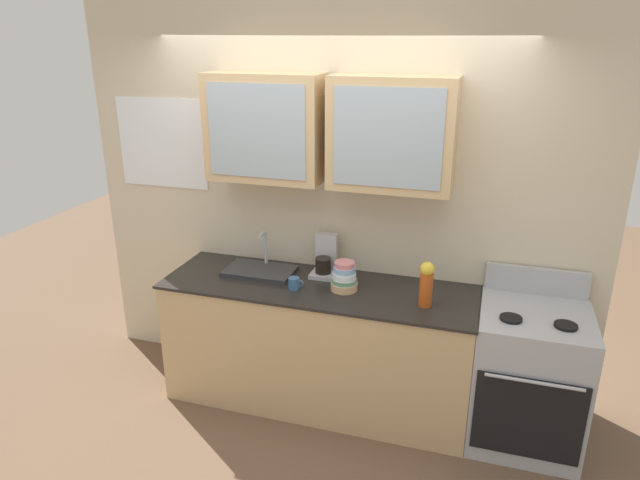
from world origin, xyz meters
TOP-DOWN VIEW (x-y plane):
  - ground_plane at (0.00, 0.00)m, footprint 10.00×10.00m
  - back_wall_unit at (-0.01, 0.34)m, footprint 3.72×0.41m
  - counter at (0.00, 0.00)m, footprint 2.14×0.68m
  - stove_range at (1.40, -0.00)m, footprint 0.68×0.70m
  - sink_faucet at (-0.46, 0.09)m, footprint 0.49×0.30m
  - bowl_stack at (0.18, -0.01)m, footprint 0.18×0.18m
  - vase at (0.73, -0.09)m, footprint 0.09×0.09m
  - cup_near_sink at (-0.14, -0.10)m, footprint 0.11×0.07m
  - coffee_maker at (-0.01, 0.21)m, footprint 0.17×0.20m

SIDE VIEW (x-z plane):
  - ground_plane at x=0.00m, z-range 0.00..0.00m
  - counter at x=0.00m, z-range 0.00..0.90m
  - stove_range at x=1.40m, z-range -0.08..1.00m
  - sink_faucet at x=-0.46m, z-range 0.78..1.06m
  - cup_near_sink at x=-0.14m, z-range 0.90..0.98m
  - bowl_stack at x=0.18m, z-range 0.89..1.09m
  - coffee_maker at x=-0.01m, z-range 0.86..1.15m
  - vase at x=0.73m, z-range 0.91..1.20m
  - back_wall_unit at x=-0.01m, z-range 0.12..2.99m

